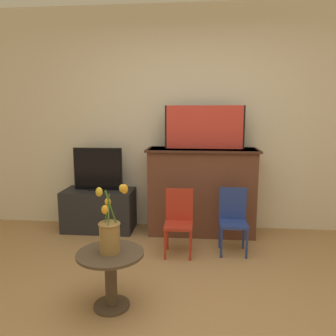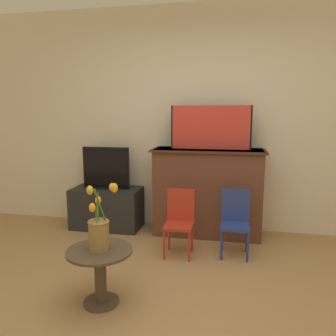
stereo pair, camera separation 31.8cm
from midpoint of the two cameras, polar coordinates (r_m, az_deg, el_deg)
ground_plane at (r=2.41m, az=3.53°, el=-26.93°), size 14.00×14.00×0.00m
wall_back at (r=4.06m, az=7.81°, el=8.29°), size 8.00×0.06×2.70m
fireplace_mantel at (r=3.91m, az=9.22°, el=-4.01°), size 1.30×0.48×1.02m
painting at (r=3.81m, az=9.83°, el=6.98°), size 0.92×0.03×0.50m
tv_stand at (r=4.19m, az=-8.44°, el=-6.91°), size 0.85×0.45×0.50m
tv_monitor at (r=4.09m, az=-8.59°, el=-0.11°), size 0.60×0.12×0.52m
chair_red at (r=3.38m, az=4.77°, el=-8.81°), size 0.28×0.28×0.67m
chair_blue at (r=3.46m, az=14.24°, el=-8.65°), size 0.28×0.28×0.67m
side_table at (r=2.58m, az=-8.17°, el=-16.94°), size 0.49×0.49×0.43m
vase_tulips at (r=2.47m, az=-8.26°, el=-10.59°), size 0.23×0.23×0.49m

